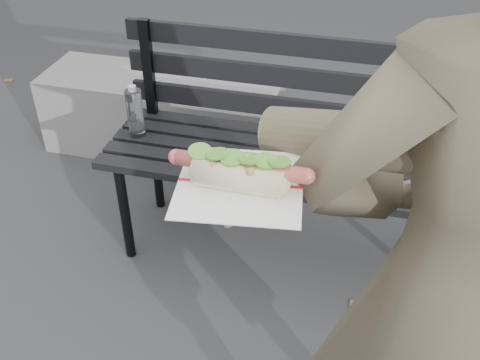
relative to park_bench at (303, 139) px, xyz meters
name	(u,v)px	position (x,y,z in m)	size (l,w,h in m)	color
park_bench	(303,139)	(0.00, 0.00, 0.00)	(1.50, 0.44, 0.88)	black
concrete_block	(163,114)	(-0.81, 0.57, -0.32)	(1.20, 0.40, 0.40)	slate
person	(458,300)	(0.43, -1.02, 0.34)	(0.63, 0.41, 1.73)	brown
held_hotdog	(371,155)	(0.23, -1.05, 0.65)	(0.62, 0.31, 0.20)	brown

